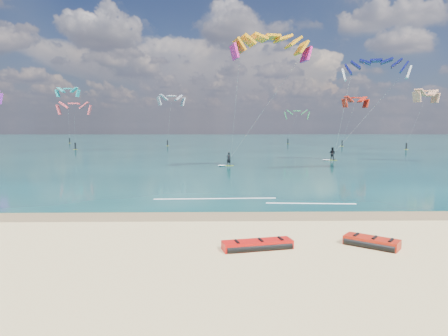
% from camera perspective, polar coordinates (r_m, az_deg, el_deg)
% --- Properties ---
extents(ground, '(320.00, 320.00, 0.00)m').
position_cam_1_polar(ground, '(58.72, -0.91, 1.24)').
color(ground, tan).
rests_on(ground, ground).
extents(wet_sand_strip, '(320.00, 2.40, 0.01)m').
position_cam_1_polar(wet_sand_strip, '(22.07, -0.69, -6.89)').
color(wet_sand_strip, brown).
rests_on(wet_sand_strip, ground).
extents(sea, '(320.00, 200.00, 0.04)m').
position_cam_1_polar(sea, '(122.61, -0.97, 3.78)').
color(sea, '#082E30').
rests_on(sea, ground).
extents(packed_kite_left, '(3.21, 1.74, 0.40)m').
position_cam_1_polar(packed_kite_left, '(16.50, 4.79, -11.43)').
color(packed_kite_left, red).
rests_on(packed_kite_left, ground).
extents(packed_kite_mid, '(2.60, 2.39, 0.44)m').
position_cam_1_polar(packed_kite_mid, '(17.82, 20.30, -10.46)').
color(packed_kite_mid, red).
rests_on(packed_kite_mid, ground).
extents(kitesurfer_main, '(11.54, 8.74, 15.76)m').
position_cam_1_polar(kitesurfer_main, '(45.48, 3.62, 9.85)').
color(kitesurfer_main, '#BCEC1B').
rests_on(kitesurfer_main, sea).
extents(kitesurfer_far, '(11.30, 7.39, 14.94)m').
position_cam_1_polar(kitesurfer_far, '(57.06, 18.20, 8.64)').
color(kitesurfer_far, '#C4DE21').
rests_on(kitesurfer_far, sea).
extents(shoreline_foam, '(13.06, 2.39, 0.01)m').
position_cam_1_polar(shoreline_foam, '(26.44, 4.12, -4.64)').
color(shoreline_foam, white).
rests_on(shoreline_foam, ground).
extents(distant_kites, '(89.15, 36.74, 14.78)m').
position_cam_1_polar(distant_kites, '(90.57, -4.59, 6.56)').
color(distant_kites, '#D830DE').
rests_on(distant_kites, ground).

